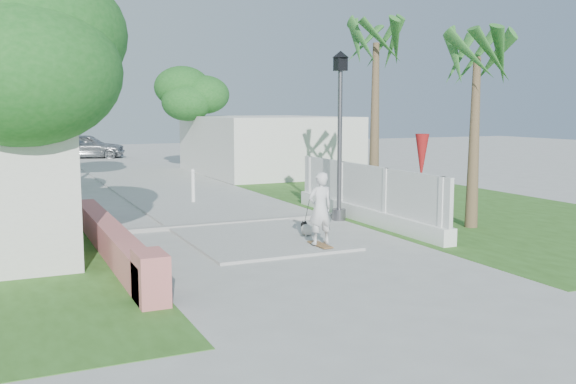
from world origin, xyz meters
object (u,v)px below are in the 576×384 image
street_lamp (340,129)px  bollard (193,185)px  patio_umbrella (422,157)px  dog (306,229)px  skateboarder (312,211)px  parked_car (86,146)px

street_lamp → bollard: (-2.70, 4.50, -1.84)m
patio_umbrella → bollard: bearing=129.9°
bollard → patio_umbrella: (4.60, -5.50, 1.10)m
dog → patio_umbrella: bearing=18.2°
patio_umbrella → skateboarder: bearing=-159.2°
bollard → skateboarder: bearing=-84.8°
patio_umbrella → dog: patio_umbrella is taller
dog → street_lamp: bearing=50.6°
skateboarder → patio_umbrella: bearing=-160.8°
street_lamp → dog: bearing=-136.1°
parked_car → skateboarder: bearing=-162.7°
skateboarder → dog: (0.24, 0.74, -0.54)m
skateboarder → dog: skateboarder is taller
patio_umbrella → parked_car: bearing=101.8°
bollard → dog: (0.87, -6.26, -0.38)m
patio_umbrella → dog: bearing=-168.5°
bollard → patio_umbrella: size_ratio=0.47×
street_lamp → skateboarder: bearing=-129.5°
street_lamp → dog: (-1.83, -1.76, -2.22)m
street_lamp → parked_car: bearing=97.9°
patio_umbrella → skateboarder: 4.34m
parked_car → bollard: bearing=-163.5°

